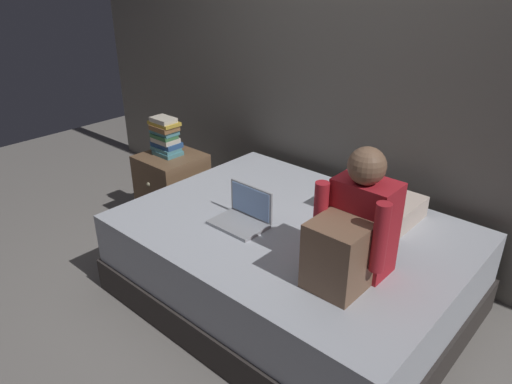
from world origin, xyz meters
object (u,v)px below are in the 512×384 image
(nightstand, at_px, (173,190))
(book_stack, at_px, (165,137))
(pillow, at_px, (372,203))
(bed, at_px, (292,263))
(person_sitting, at_px, (354,231))
(laptop, at_px, (243,215))

(nightstand, relative_size, book_stack, 2.01)
(book_stack, bearing_deg, pillow, 11.31)
(bed, height_order, pillow, pillow)
(nightstand, height_order, person_sitting, person_sitting)
(laptop, distance_m, book_stack, 1.16)
(bed, relative_size, book_stack, 6.71)
(pillow, bearing_deg, person_sitting, -69.20)
(bed, distance_m, book_stack, 1.43)
(nightstand, xyz_separation_m, book_stack, (-0.04, -0.00, 0.44))
(nightstand, bearing_deg, laptop, -16.32)
(nightstand, distance_m, person_sitting, 1.91)
(bed, distance_m, laptop, 0.44)
(laptop, bearing_deg, person_sitting, -1.76)
(laptop, distance_m, pillow, 0.80)
(person_sitting, height_order, laptop, person_sitting)
(nightstand, xyz_separation_m, person_sitting, (1.81, -0.34, 0.49))
(nightstand, distance_m, book_stack, 0.45)
(bed, relative_size, laptop, 6.25)
(pillow, bearing_deg, laptop, -128.06)
(laptop, bearing_deg, book_stack, 164.27)
(nightstand, bearing_deg, pillow, 11.53)
(person_sitting, xyz_separation_m, pillow, (-0.25, 0.65, -0.19))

